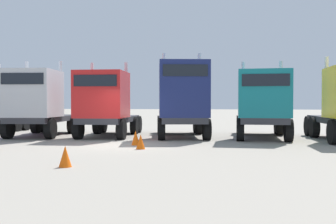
{
  "coord_description": "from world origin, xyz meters",
  "views": [
    {
      "loc": [
        5.0,
        -15.34,
        1.78
      ],
      "look_at": [
        1.3,
        4.4,
        1.32
      ],
      "focal_mm": 39.97,
      "sensor_mm": 36.0,
      "label": 1
    }
  ],
  "objects": [
    {
      "name": "traffic_cone_near",
      "position": [
        0.7,
        0.07,
        0.31
      ],
      "size": [
        0.36,
        0.36,
        0.63
      ],
      "primitive_type": "cone",
      "color": "#F2590C",
      "rests_on": "ground"
    },
    {
      "name": "semi_truck_navy",
      "position": [
        2.21,
        3.61,
        2.01
      ],
      "size": [
        3.7,
        6.16,
        4.45
      ],
      "rotation": [
        0.0,
        0.0,
        -1.35
      ],
      "color": "#333338",
      "rests_on": "ground"
    },
    {
      "name": "traffic_cone_mid",
      "position": [
        1.27,
        -1.23,
        0.29
      ],
      "size": [
        0.36,
        0.36,
        0.58
      ],
      "primitive_type": "cone",
      "color": "#F2590C",
      "rests_on": "ground"
    },
    {
      "name": "semi_truck_silver",
      "position": [
        -5.46,
        2.88,
        1.85
      ],
      "size": [
        3.26,
        6.13,
        4.11
      ],
      "rotation": [
        0.0,
        0.0,
        -1.44
      ],
      "color": "#333338",
      "rests_on": "ground"
    },
    {
      "name": "semi_truck_red",
      "position": [
        -1.82,
        3.24,
        1.79
      ],
      "size": [
        2.99,
        5.86,
        4.0
      ],
      "rotation": [
        0.0,
        0.0,
        -1.49
      ],
      "color": "#333338",
      "rests_on": "ground"
    },
    {
      "name": "ground",
      "position": [
        0.0,
        0.0,
        0.0
      ],
      "size": [
        200.0,
        200.0,
        0.0
      ],
      "primitive_type": "plane",
      "color": "gray"
    },
    {
      "name": "semi_truck_teal",
      "position": [
        6.21,
        3.86,
        1.79
      ],
      "size": [
        2.58,
        5.96,
        3.96
      ],
      "rotation": [
        0.0,
        0.0,
        -1.57
      ],
      "color": "#333338",
      "rests_on": "ground"
    },
    {
      "name": "traffic_cone_far",
      "position": [
        0.24,
        -5.61,
        0.3
      ],
      "size": [
        0.36,
        0.36,
        0.6
      ],
      "primitive_type": "cone",
      "color": "#F2590C",
      "rests_on": "ground"
    }
  ]
}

